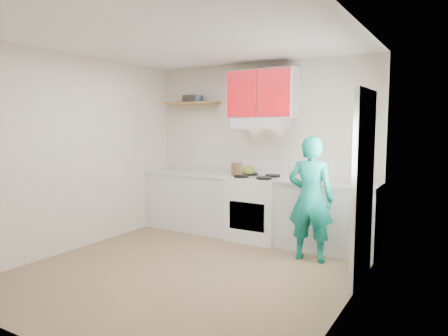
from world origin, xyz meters
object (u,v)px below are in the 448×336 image
Objects in this scene: stove at (257,208)px; crock at (237,170)px; tin at (198,99)px; kettle at (248,170)px; person at (311,199)px.

crock reaches higher than stove.
tin reaches higher than kettle.
stove is at bearing -55.28° from kettle.
tin is at bearing 170.59° from crock.
crock is at bearing 174.73° from stove.
kettle is 0.11× the size of person.
person is at bearing -17.54° from tin.
tin is 1.35m from crock.
person is at bearing -27.35° from stove.
kettle reaches higher than stove.
crock is (-0.35, 0.03, 0.54)m from stove.
stove is at bearing -5.27° from crock.
person is (0.98, -0.51, 0.31)m from stove.
tin reaches higher than person.
stove is 5.33× the size of kettle.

